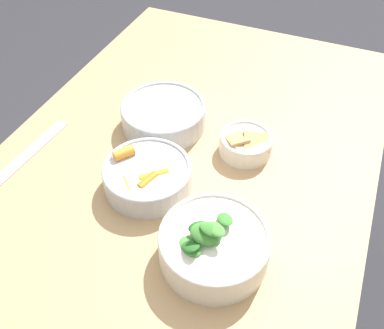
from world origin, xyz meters
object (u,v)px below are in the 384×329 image
object	(u,v)px
bowl_carrots	(147,176)
ruler	(26,156)
bowl_beans_hotdog	(164,116)
bowl_cookies	(246,143)
bowl_greens	(214,245)

from	to	relation	value
bowl_carrots	ruler	world-z (taller)	bowl_carrots
bowl_beans_hotdog	bowl_cookies	world-z (taller)	bowl_beans_hotdog
bowl_greens	ruler	size ratio (longest dim) A/B	0.74
bowl_greens	bowl_beans_hotdog	bearing A→B (deg)	38.81
bowl_carrots	bowl_beans_hotdog	bearing A→B (deg)	15.84
ruler	bowl_cookies	bearing A→B (deg)	-65.21
bowl_beans_hotdog	bowl_cookies	size ratio (longest dim) A/B	1.69
bowl_carrots	bowl_greens	bearing A→B (deg)	-120.17
bowl_carrots	bowl_beans_hotdog	distance (m)	0.20
bowl_greens	bowl_beans_hotdog	xyz separation A→B (m)	(0.30, 0.24, -0.01)
bowl_greens	ruler	distance (m)	0.48
bowl_carrots	bowl_greens	xyz separation A→B (m)	(-0.11, -0.18, 0.01)
bowl_beans_hotdog	ruler	size ratio (longest dim) A/B	0.76
bowl_beans_hotdog	ruler	world-z (taller)	bowl_beans_hotdog
bowl_cookies	bowl_greens	bearing A→B (deg)	-173.70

